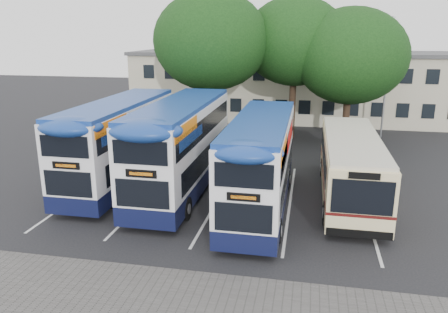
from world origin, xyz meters
The scene contains 11 objects.
ground centered at (0.00, 0.00, 0.00)m, with size 120.00×120.00×0.00m, color black.
bay_lines centered at (-3.75, 5.00, 0.01)m, with size 14.12×11.00×0.01m.
depot_building centered at (0.00, 26.99, 3.15)m, with size 32.40×8.40×6.20m.
lamp_post centered at (6.00, 19.97, 5.08)m, with size 0.25×1.05×9.06m.
tree_left centered at (-6.61, 16.03, 7.33)m, with size 8.16×8.16×10.81m.
tree_mid centered at (-0.88, 18.58, 7.27)m, with size 7.61×7.61×10.52m.
tree_right centered at (3.07, 17.50, 6.32)m, with size 7.91×7.91×9.69m.
bus_dd_left centered at (-9.41, 6.25, 2.47)m, with size 2.60×10.74×4.48m.
bus_dd_mid centered at (-5.83, 5.77, 2.54)m, with size 2.68×11.07×4.61m.
bus_dd_right centered at (-1.63, 4.15, 2.36)m, with size 2.49×10.28×4.28m.
bus_single centered at (2.57, 6.42, 1.76)m, with size 2.65×10.43×3.11m.
Camera 1 is at (0.43, -14.93, 7.96)m, focal length 35.00 mm.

